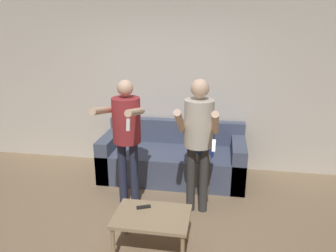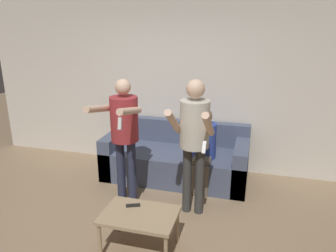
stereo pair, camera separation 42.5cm
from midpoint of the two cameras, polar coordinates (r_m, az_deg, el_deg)
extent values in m
plane|color=#937A5B|center=(3.92, -4.30, -18.38)|extent=(14.00, 14.00, 0.00)
cube|color=silver|center=(5.25, 2.98, 7.18)|extent=(6.40, 0.06, 2.70)
cube|color=#4C5670|center=(5.05, 3.74, -6.69)|extent=(2.15, 0.92, 0.45)
cube|color=#4C5670|center=(5.25, 4.67, -0.97)|extent=(2.15, 0.16, 0.37)
cube|color=#4C5670|center=(5.28, -6.70, -4.49)|extent=(0.20, 0.92, 0.65)
cube|color=#4C5670|center=(4.93, 15.01, -6.64)|extent=(0.20, 0.92, 0.65)
cylinder|color=#282D47|center=(4.34, -5.42, -7.89)|extent=(0.11, 0.11, 0.88)
cylinder|color=#282D47|center=(4.29, -3.45, -8.15)|extent=(0.11, 0.11, 0.88)
cylinder|color=#9E2D33|center=(4.05, -4.68, 1.18)|extent=(0.35, 0.35, 0.56)
sphere|color=beige|center=(3.96, -4.82, 6.77)|extent=(0.19, 0.19, 0.19)
cylinder|color=beige|center=(3.82, -8.93, 2.95)|extent=(0.08, 0.58, 0.20)
cylinder|color=beige|center=(3.68, -3.42, 2.58)|extent=(0.08, 0.58, 0.20)
cube|color=white|center=(3.44, -4.91, 0.41)|extent=(0.04, 0.05, 0.13)
cylinder|color=#383838|center=(4.13, 6.32, -9.25)|extent=(0.11, 0.11, 0.88)
cylinder|color=#383838|center=(4.11, 8.50, -9.47)|extent=(0.11, 0.11, 0.88)
cylinder|color=beige|center=(3.85, 7.83, 0.28)|extent=(0.35, 0.35, 0.56)
sphere|color=beige|center=(3.75, 8.09, 6.39)|extent=(0.22, 0.22, 0.22)
cylinder|color=beige|center=(3.63, 4.32, 0.67)|extent=(0.08, 0.53, 0.41)
cylinder|color=beige|center=(3.58, 10.43, 0.17)|extent=(0.08, 0.53, 0.41)
cube|color=white|center=(3.41, 9.89, -3.74)|extent=(0.04, 0.10, 0.12)
cylinder|color=#6B6051|center=(4.61, 7.28, -9.35)|extent=(0.11, 0.11, 0.45)
cylinder|color=#6B6051|center=(4.59, 9.13, -9.53)|extent=(0.11, 0.11, 0.45)
cylinder|color=#6B6051|center=(4.65, 7.69, -5.72)|extent=(0.11, 0.32, 0.11)
cylinder|color=#6B6051|center=(4.63, 9.51, -5.89)|extent=(0.11, 0.32, 0.11)
cylinder|color=#2D429E|center=(4.70, 8.97, -2.56)|extent=(0.33, 0.33, 0.50)
sphere|color=brown|center=(4.59, 9.18, 1.73)|extent=(0.19, 0.19, 0.19)
cube|color=tan|center=(3.48, -1.41, -15.36)|extent=(0.77, 0.54, 0.04)
cylinder|color=tan|center=(3.53, -8.25, -19.28)|extent=(0.04, 0.04, 0.39)
cylinder|color=tan|center=(3.87, -5.46, -15.42)|extent=(0.04, 0.04, 0.39)
cylinder|color=tan|center=(3.72, 5.05, -16.98)|extent=(0.04, 0.04, 0.39)
cube|color=black|center=(3.58, -2.66, -13.73)|extent=(0.15, 0.09, 0.02)
camera|label=1|loc=(0.21, -87.23, 0.88)|focal=35.00mm
camera|label=2|loc=(0.21, 92.77, -0.88)|focal=35.00mm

